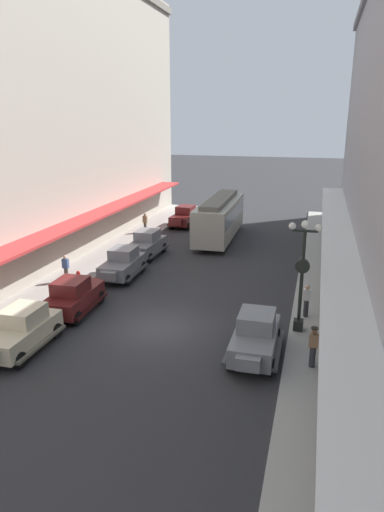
# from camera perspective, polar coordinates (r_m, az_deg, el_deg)

# --- Properties ---
(ground_plane) EXTENTS (200.00, 200.00, 0.00)m
(ground_plane) POSITION_cam_1_polar(r_m,az_deg,el_deg) (22.15, -4.18, -8.82)
(ground_plane) COLOR #2D2D30
(sidewalk_left) EXTENTS (3.00, 60.00, 0.15)m
(sidewalk_left) POSITION_cam_1_polar(r_m,az_deg,el_deg) (25.46, -20.41, -6.19)
(sidewalk_left) COLOR #A8A59E
(sidewalk_left) RESTS_ON ground
(sidewalk_right) EXTENTS (3.00, 60.00, 0.15)m
(sidewalk_right) POSITION_cam_1_polar(r_m,az_deg,el_deg) (21.05, 15.81, -10.68)
(sidewalk_right) COLOR #A8A59E
(sidewalk_right) RESTS_ON ground
(parked_car_0) EXTENTS (2.31, 4.32, 1.84)m
(parked_car_0) POSITION_cam_1_polar(r_m,az_deg,el_deg) (42.03, -0.89, 4.97)
(parked_car_0) COLOR #591919
(parked_car_0) RESTS_ON ground
(parked_car_1) EXTENTS (2.31, 4.32, 1.84)m
(parked_car_1) POSITION_cam_1_polar(r_m,az_deg,el_deg) (24.11, -14.45, -4.70)
(parked_car_1) COLOR #591919
(parked_car_1) RESTS_ON ground
(parked_car_2) EXTENTS (2.17, 4.27, 1.84)m
(parked_car_2) POSITION_cam_1_polar(r_m,az_deg,el_deg) (19.48, 7.86, -9.62)
(parked_car_2) COLOR slate
(parked_car_2) RESTS_ON ground
(parked_car_3) EXTENTS (2.17, 4.27, 1.84)m
(parked_car_3) POSITION_cam_1_polar(r_m,az_deg,el_deg) (21.07, -20.35, -8.47)
(parked_car_3) COLOR beige
(parked_car_3) RESTS_ON ground
(parked_car_4) EXTENTS (2.24, 4.30, 1.84)m
(parked_car_4) POSITION_cam_1_polar(r_m,az_deg,el_deg) (32.98, -5.67, 1.57)
(parked_car_4) COLOR slate
(parked_car_4) RESTS_ON ground
(parked_car_5) EXTENTS (2.24, 4.30, 1.84)m
(parked_car_5) POSITION_cam_1_polar(r_m,az_deg,el_deg) (28.77, -8.58, -0.82)
(parked_car_5) COLOR slate
(parked_car_5) RESTS_ON ground
(streetcar) EXTENTS (2.74, 9.66, 3.46)m
(streetcar) POSITION_cam_1_polar(r_m,az_deg,el_deg) (37.21, 3.42, 4.89)
(streetcar) COLOR #ADA899
(streetcar) RESTS_ON ground
(lamp_post_with_clock) EXTENTS (1.42, 0.44, 5.16)m
(lamp_post_with_clock) POSITION_cam_1_polar(r_m,az_deg,el_deg) (21.03, 13.46, -1.90)
(lamp_post_with_clock) COLOR black
(lamp_post_with_clock) RESTS_ON sidewalk_right
(fire_hydrant) EXTENTS (0.24, 0.24, 0.82)m
(fire_hydrant) POSITION_cam_1_polar(r_m,az_deg,el_deg) (27.81, -13.86, -2.59)
(fire_hydrant) COLOR #B21E19
(fire_hydrant) RESTS_ON sidewalk_left
(pedestrian_0) EXTENTS (0.36, 0.28, 1.67)m
(pedestrian_0) POSITION_cam_1_polar(r_m,az_deg,el_deg) (25.56, 18.18, -3.61)
(pedestrian_0) COLOR slate
(pedestrian_0) RESTS_ON sidewalk_right
(pedestrian_2) EXTENTS (0.36, 0.24, 1.64)m
(pedestrian_2) POSITION_cam_1_polar(r_m,az_deg,el_deg) (28.29, -15.34, -1.46)
(pedestrian_2) COLOR #4C4238
(pedestrian_2) RESTS_ON sidewalk_left
(pedestrian_3) EXTENTS (0.36, 0.24, 1.64)m
(pedestrian_3) POSITION_cam_1_polar(r_m,az_deg,el_deg) (39.28, -5.82, 4.11)
(pedestrian_3) COLOR #4C4238
(pedestrian_3) RESTS_ON sidewalk_left
(pedestrian_4) EXTENTS (0.36, 0.24, 1.64)m
(pedestrian_4) POSITION_cam_1_polar(r_m,az_deg,el_deg) (23.26, 13.98, -5.35)
(pedestrian_4) COLOR #2D2D33
(pedestrian_4) RESTS_ON sidewalk_right
(pedestrian_5) EXTENTS (0.36, 0.28, 1.67)m
(pedestrian_5) POSITION_cam_1_polar(r_m,az_deg,el_deg) (18.84, 14.76, -10.78)
(pedestrian_5) COLOR #2D2D33
(pedestrian_5) RESTS_ON sidewalk_right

